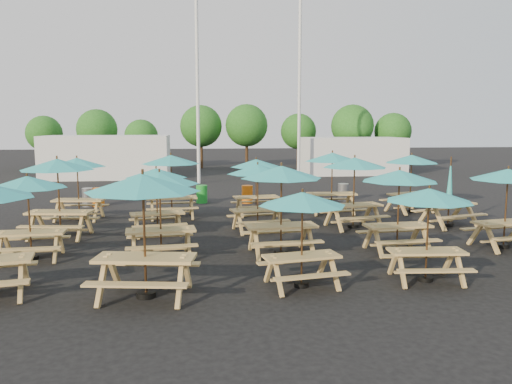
{
  "coord_description": "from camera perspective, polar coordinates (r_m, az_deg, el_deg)",
  "views": [
    {
      "loc": [
        -2.04,
        -16.01,
        3.45
      ],
      "look_at": [
        0.0,
        1.5,
        1.1
      ],
      "focal_mm": 35.0,
      "sensor_mm": 36.0,
      "label": 1
    }
  ],
  "objects": [
    {
      "name": "event_tent_0",
      "position": [
        34.59,
        -16.6,
        3.88
      ],
      "size": [
        8.0,
        4.0,
        2.8
      ],
      "primitive_type": "cube",
      "color": "silver",
      "rests_on": "ground"
    },
    {
      "name": "picnic_unit_11",
      "position": [
        19.2,
        0.01,
        2.95
      ],
      "size": [
        2.21,
        2.21,
        2.19
      ],
      "rotation": [
        0.0,
        0.0,
        0.13
      ],
      "color": "tan",
      "rests_on": "ground"
    },
    {
      "name": "tree_1",
      "position": [
        40.65,
        -17.71,
        6.82
      ],
      "size": [
        3.11,
        3.11,
        4.72
      ],
      "color": "#382314",
      "rests_on": "ground"
    },
    {
      "name": "mast_0",
      "position": [
        30.11,
        -6.71,
        12.4
      ],
      "size": [
        0.2,
        0.2,
        12.0
      ],
      "primitive_type": "cylinder",
      "color": "silver",
      "rests_on": "ground"
    },
    {
      "name": "tree_2",
      "position": [
        39.91,
        -12.98,
        6.22
      ],
      "size": [
        2.59,
        2.59,
        3.93
      ],
      "color": "#382314",
      "rests_on": "ground"
    },
    {
      "name": "waste_bin_1",
      "position": [
        22.5,
        -17.56,
        -0.56
      ],
      "size": [
        0.5,
        0.5,
        0.8
      ],
      "primitive_type": "cylinder",
      "color": "#DD610D",
      "rests_on": "ground"
    },
    {
      "name": "picnic_unit_2",
      "position": [
        16.4,
        -21.75,
        2.47
      ],
      "size": [
        2.49,
        2.49,
        2.47
      ],
      "rotation": [
        0.0,
        0.0,
        -0.13
      ],
      "color": "tan",
      "rests_on": "ground"
    },
    {
      "name": "mast_1",
      "position": [
        32.77,
        4.99,
        12.03
      ],
      "size": [
        0.2,
        0.2,
        12.0
      ],
      "primitive_type": "cylinder",
      "color": "silver",
      "rests_on": "ground"
    },
    {
      "name": "event_tent_1",
      "position": [
        36.77,
        10.86,
        4.11
      ],
      "size": [
        7.0,
        4.0,
        2.6
      ],
      "primitive_type": "cube",
      "color": "silver",
      "rests_on": "ground"
    },
    {
      "name": "picnic_unit_18",
      "position": [
        18.37,
        21.21,
        -0.62
      ],
      "size": [
        2.28,
        2.12,
        2.41
      ],
      "rotation": [
        0.0,
        0.0,
        0.29
      ],
      "color": "tan",
      "rests_on": "ground"
    },
    {
      "name": "picnic_unit_8",
      "position": [
        10.59,
        5.32,
        -1.41
      ],
      "size": [
        2.17,
        2.17,
        2.08
      ],
      "rotation": [
        0.0,
        0.0,
        0.17
      ],
      "color": "tan",
      "rests_on": "ground"
    },
    {
      "name": "picnic_unit_6",
      "position": [
        15.98,
        -11.33,
        1.7
      ],
      "size": [
        2.28,
        2.28,
        2.14
      ],
      "rotation": [
        0.0,
        0.0,
        0.2
      ],
      "color": "tan",
      "rests_on": "ground"
    },
    {
      "name": "picnic_unit_7",
      "position": [
        18.81,
        -9.71,
        3.27
      ],
      "size": [
        2.33,
        2.33,
        2.39
      ],
      "rotation": [
        0.0,
        0.0,
        0.08
      ],
      "color": "tan",
      "rests_on": "ground"
    },
    {
      "name": "picnic_unit_15",
      "position": [
        19.76,
        8.71,
        3.59
      ],
      "size": [
        2.24,
        2.24,
        2.43
      ],
      "rotation": [
        0.0,
        0.0,
        -0.03
      ],
      "color": "tan",
      "rests_on": "ground"
    },
    {
      "name": "tree_6",
      "position": [
        40.79,
        10.95,
        7.43
      ],
      "size": [
        3.38,
        3.38,
        5.13
      ],
      "color": "#382314",
      "rests_on": "ground"
    },
    {
      "name": "picnic_unit_19",
      "position": [
        20.73,
        17.35,
        3.27
      ],
      "size": [
        2.65,
        2.65,
        2.32
      ],
      "rotation": [
        0.0,
        0.0,
        0.33
      ],
      "color": "tan",
      "rests_on": "ground"
    },
    {
      "name": "picnic_unit_4",
      "position": [
        10.07,
        -12.79,
        0.22
      ],
      "size": [
        2.62,
        2.62,
        2.53
      ],
      "rotation": [
        0.0,
        0.0,
        -0.16
      ],
      "color": "tan",
      "rests_on": "ground"
    },
    {
      "name": "tree_7",
      "position": [
        41.97,
        15.38,
        6.7
      ],
      "size": [
        2.95,
        2.95,
        4.48
      ],
      "color": "#382314",
      "rests_on": "ground"
    },
    {
      "name": "picnic_unit_12",
      "position": [
        11.57,
        19.16,
        -0.9
      ],
      "size": [
        2.05,
        2.05,
        2.11
      ],
      "rotation": [
        0.0,
        0.0,
        -0.08
      ],
      "color": "tan",
      "rests_on": "ground"
    },
    {
      "name": "picnic_unit_17",
      "position": [
        15.62,
        26.83,
        1.33
      ],
      "size": [
        2.34,
        2.34,
        2.28
      ],
      "rotation": [
        0.0,
        0.0,
        0.16
      ],
      "color": "tan",
      "rests_on": "ground"
    },
    {
      "name": "picnic_unit_1",
      "position": [
        13.98,
        -24.66,
        0.54
      ],
      "size": [
        2.1,
        2.1,
        2.2
      ],
      "rotation": [
        0.0,
        0.0,
        0.06
      ],
      "color": "tan",
      "rests_on": "ground"
    },
    {
      "name": "ground",
      "position": [
        16.5,
        0.61,
        -4.47
      ],
      "size": [
        120.0,
        120.0,
        0.0
      ],
      "primitive_type": "plane",
      "color": "black",
      "rests_on": "ground"
    },
    {
      "name": "picnic_unit_10",
      "position": [
        16.18,
        0.2,
        2.18
      ],
      "size": [
        2.32,
        2.32,
        2.23
      ],
      "rotation": [
        0.0,
        0.0,
        0.17
      ],
      "color": "tan",
      "rests_on": "ground"
    },
    {
      "name": "picnic_unit_14",
      "position": [
        17.05,
        11.2,
        2.87
      ],
      "size": [
        2.54,
        2.54,
        2.42
      ],
      "rotation": [
        0.0,
        0.0,
        0.18
      ],
      "color": "tan",
      "rests_on": "ground"
    },
    {
      "name": "picnic_unit_13",
      "position": [
        14.02,
        16.07,
        1.28
      ],
      "size": [
        2.19,
        2.19,
        2.29
      ],
      "rotation": [
        0.0,
        0.0,
        0.07
      ],
      "color": "tan",
      "rests_on": "ground"
    },
    {
      "name": "picnic_unit_9",
      "position": [
        13.25,
        2.92,
        1.71
      ],
      "size": [
        2.34,
        2.34,
        2.42
      ],
      "rotation": [
        0.0,
        0.0,
        0.08
      ],
      "color": "tan",
      "rests_on": "ground"
    },
    {
      "name": "waste_bin_0",
      "position": [
        22.55,
        -18.64,
        -0.58
      ],
      "size": [
        0.5,
        0.5,
        0.8
      ],
      "primitive_type": "cylinder",
      "color": "gray",
      "rests_on": "ground"
    },
    {
      "name": "tree_0",
      "position": [
        42.98,
        -23.05,
        6.17
      ],
      "size": [
        2.8,
        2.8,
        4.24
      ],
      "color": "#382314",
      "rests_on": "ground"
    },
    {
      "name": "waste_bin_3",
      "position": [
        22.32,
        -1.01,
        -0.26
      ],
      "size": [
        0.5,
        0.5,
        0.8
      ],
      "primitive_type": "cylinder",
      "color": "#DD610D",
      "rests_on": "ground"
    },
    {
      "name": "waste_bin_4",
      "position": [
        23.35,
        9.94,
        -0.03
      ],
      "size": [
        0.5,
        0.5,
        0.8
      ],
      "primitive_type": "cylinder",
      "color": "gray",
      "rests_on": "ground"
    },
    {
      "name": "tree_3",
      "position": [
        40.72,
        -6.3,
        7.49
      ],
      "size": [
        3.36,
        3.36,
        5.09
      ],
      "color": "#382314",
      "rests_on": "ground"
    },
    {
      "name": "waste_bin_2",
      "position": [
        22.52,
        -6.22,
        -0.24
      ],
      "size": [
        0.5,
        0.5,
        0.8
      ],
      "primitive_type": "cylinder",
      "color": "#1A9429",
      "rests_on": "ground"
    },
    {
      "name": "tree_4",
      "position": [
        40.46,
        -1.07,
        7.61
      ],
      "size": [
        3.41,
        3.41,
        5.17
      ],
      "color": "#382314",
      "rests_on": "ground"
    },
    {
      "name": "picnic_unit_5",
      "position": [
        13.12,
        -10.96,
        1.03
      ],
      "size": [
        2.27,
        2.27,
        2.29
      ],
      "rotation": [
        0.0,
        0.0,
        0.11
      ],
      "color": "tan",
      "rests_on": "ground"
    },
    {
      "name": "tree_5",
      "position": [
        41.52,
        4.87,
        6.91
      ],
      "size": [
        2.94,
        2.94,
        4.45
      ],
      "color": "#382314",
      "rests_on": "ground"
    },
    {
      "name": "picnic_unit_3",
      "position": [
        19.28,
        -19.77,
        2.83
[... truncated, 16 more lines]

